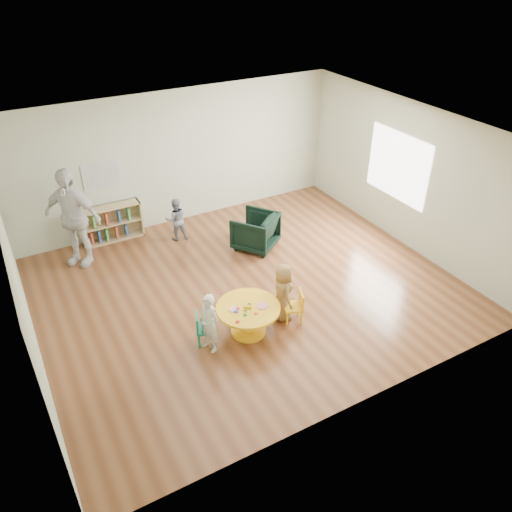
{
  "coord_description": "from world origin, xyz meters",
  "views": [
    {
      "loc": [
        -3.34,
        -6.32,
        5.26
      ],
      "look_at": [
        -0.0,
        -0.3,
        0.84
      ],
      "focal_mm": 35.0,
      "sensor_mm": 36.0,
      "label": 1
    }
  ],
  "objects_px": {
    "activity_table": "(248,315)",
    "armchair": "(255,231)",
    "child_left": "(209,323)",
    "adult_caretaker": "(72,217)",
    "toddler": "(176,219)",
    "child_right": "(283,292)",
    "bookshelf": "(111,223)",
    "kid_chair_left": "(203,328)",
    "kid_chair_right": "(296,306)"
  },
  "relations": [
    {
      "from": "kid_chair_left",
      "to": "kid_chair_right",
      "type": "bearing_deg",
      "value": 103.49
    },
    {
      "from": "toddler",
      "to": "child_right",
      "type": "bearing_deg",
      "value": 110.98
    },
    {
      "from": "child_right",
      "to": "activity_table",
      "type": "bearing_deg",
      "value": 104.93
    },
    {
      "from": "toddler",
      "to": "child_left",
      "type": "bearing_deg",
      "value": 87.85
    },
    {
      "from": "armchair",
      "to": "toddler",
      "type": "height_order",
      "value": "toddler"
    },
    {
      "from": "kid_chair_left",
      "to": "adult_caretaker",
      "type": "bearing_deg",
      "value": -138.63
    },
    {
      "from": "activity_table",
      "to": "kid_chair_left",
      "type": "height_order",
      "value": "kid_chair_left"
    },
    {
      "from": "kid_chair_right",
      "to": "bookshelf",
      "type": "distance_m",
      "value": 4.42
    },
    {
      "from": "adult_caretaker",
      "to": "child_left",
      "type": "bearing_deg",
      "value": -27.3
    },
    {
      "from": "activity_table",
      "to": "adult_caretaker",
      "type": "xyz_separation_m",
      "value": [
        -1.83,
        3.34,
        0.61
      ]
    },
    {
      "from": "kid_chair_left",
      "to": "bookshelf",
      "type": "relative_size",
      "value": 0.46
    },
    {
      "from": "kid_chair_left",
      "to": "toddler",
      "type": "height_order",
      "value": "toddler"
    },
    {
      "from": "kid_chair_left",
      "to": "bookshelf",
      "type": "distance_m",
      "value": 3.79
    },
    {
      "from": "bookshelf",
      "to": "child_left",
      "type": "distance_m",
      "value": 3.96
    },
    {
      "from": "armchair",
      "to": "adult_caretaker",
      "type": "bearing_deg",
      "value": -55.83
    },
    {
      "from": "armchair",
      "to": "toddler",
      "type": "xyz_separation_m",
      "value": [
        -1.25,
        1.06,
        0.09
      ]
    },
    {
      "from": "armchair",
      "to": "adult_caretaker",
      "type": "distance_m",
      "value": 3.43
    },
    {
      "from": "activity_table",
      "to": "toddler",
      "type": "xyz_separation_m",
      "value": [
        0.09,
        3.25,
        0.11
      ]
    },
    {
      "from": "activity_table",
      "to": "kid_chair_right",
      "type": "bearing_deg",
      "value": -8.1
    },
    {
      "from": "bookshelf",
      "to": "adult_caretaker",
      "type": "xyz_separation_m",
      "value": [
        -0.77,
        -0.55,
        0.59
      ]
    },
    {
      "from": "kid_chair_right",
      "to": "armchair",
      "type": "bearing_deg",
      "value": 7.56
    },
    {
      "from": "bookshelf",
      "to": "kid_chair_right",
      "type": "bearing_deg",
      "value": -65.0
    },
    {
      "from": "bookshelf",
      "to": "adult_caretaker",
      "type": "bearing_deg",
      "value": -144.31
    },
    {
      "from": "armchair",
      "to": "adult_caretaker",
      "type": "height_order",
      "value": "adult_caretaker"
    },
    {
      "from": "kid_chair_right",
      "to": "child_left",
      "type": "height_order",
      "value": "child_left"
    },
    {
      "from": "child_left",
      "to": "child_right",
      "type": "bearing_deg",
      "value": 75.88
    },
    {
      "from": "activity_table",
      "to": "armchair",
      "type": "xyz_separation_m",
      "value": [
        1.34,
        2.19,
        0.02
      ]
    },
    {
      "from": "child_right",
      "to": "adult_caretaker",
      "type": "relative_size",
      "value": 0.53
    },
    {
      "from": "child_right",
      "to": "bookshelf",
      "type": "bearing_deg",
      "value": 33.61
    },
    {
      "from": "bookshelf",
      "to": "child_right",
      "type": "bearing_deg",
      "value": -65.73
    },
    {
      "from": "kid_chair_right",
      "to": "child_right",
      "type": "bearing_deg",
      "value": 59.45
    },
    {
      "from": "kid_chair_right",
      "to": "child_left",
      "type": "bearing_deg",
      "value": 108.37
    },
    {
      "from": "armchair",
      "to": "adult_caretaker",
      "type": "xyz_separation_m",
      "value": [
        -3.17,
        1.15,
        0.59
      ]
    },
    {
      "from": "bookshelf",
      "to": "toddler",
      "type": "relative_size",
      "value": 1.33
    },
    {
      "from": "child_left",
      "to": "kid_chair_left",
      "type": "bearing_deg",
      "value": 171.11
    },
    {
      "from": "child_left",
      "to": "adult_caretaker",
      "type": "height_order",
      "value": "adult_caretaker"
    },
    {
      "from": "bookshelf",
      "to": "child_left",
      "type": "relative_size",
      "value": 1.23
    },
    {
      "from": "bookshelf",
      "to": "child_left",
      "type": "height_order",
      "value": "child_left"
    },
    {
      "from": "child_left",
      "to": "toddler",
      "type": "distance_m",
      "value": 3.39
    },
    {
      "from": "bookshelf",
      "to": "armchair",
      "type": "relative_size",
      "value": 1.52
    },
    {
      "from": "armchair",
      "to": "child_left",
      "type": "xyz_separation_m",
      "value": [
        -2.02,
        -2.25,
        0.13
      ]
    },
    {
      "from": "child_left",
      "to": "toddler",
      "type": "bearing_deg",
      "value": 147.76
    },
    {
      "from": "toddler",
      "to": "adult_caretaker",
      "type": "bearing_deg",
      "value": 8.25
    },
    {
      "from": "activity_table",
      "to": "kid_chair_right",
      "type": "distance_m",
      "value": 0.81
    },
    {
      "from": "armchair",
      "to": "child_right",
      "type": "bearing_deg",
      "value": 36.28
    },
    {
      "from": "child_left",
      "to": "toddler",
      "type": "xyz_separation_m",
      "value": [
        0.77,
        3.3,
        -0.04
      ]
    },
    {
      "from": "kid_chair_left",
      "to": "child_right",
      "type": "bearing_deg",
      "value": 110.0
    },
    {
      "from": "toddler",
      "to": "bookshelf",
      "type": "bearing_deg",
      "value": -17.92
    },
    {
      "from": "kid_chair_right",
      "to": "toddler",
      "type": "distance_m",
      "value": 3.44
    },
    {
      "from": "kid_chair_right",
      "to": "armchair",
      "type": "distance_m",
      "value": 2.37
    }
  ]
}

